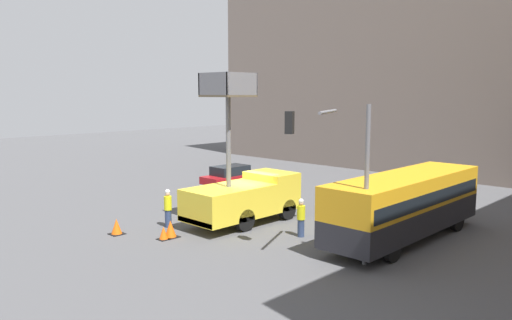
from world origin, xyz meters
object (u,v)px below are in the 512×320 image
object	(u,v)px
utility_truck	(244,194)
traffic_cone_near_truck	(117,227)
city_bus	(406,201)
road_worker_directing	(301,218)
parked_car_curbside	(232,175)
traffic_cone_far_side	(170,229)
traffic_cone_mid_road	(164,233)
road_worker_near_truck	(168,208)
traffic_light_pole	(339,157)

from	to	relation	value
utility_truck	traffic_cone_near_truck	distance (m)	6.46
city_bus	road_worker_directing	distance (m)	4.79
road_worker_directing	traffic_cone_near_truck	xyz separation A→B (m)	(-6.53, -5.77, -0.55)
road_worker_directing	parked_car_curbside	distance (m)	13.73
city_bus	traffic_cone_far_side	distance (m)	10.84
city_bus	traffic_cone_near_truck	distance (m)	13.49
road_worker_directing	traffic_cone_mid_road	world-z (taller)	road_worker_directing
parked_car_curbside	road_worker_directing	bearing A→B (deg)	-29.58
road_worker_near_truck	road_worker_directing	xyz separation A→B (m)	(5.81, 3.31, -0.07)
parked_car_curbside	traffic_cone_far_side	bearing A→B (deg)	-55.32
utility_truck	parked_car_curbside	bearing A→B (deg)	140.24
road_worker_near_truck	city_bus	bearing A→B (deg)	-32.51
utility_truck	road_worker_directing	size ratio (longest dim) A/B	4.21
traffic_cone_near_truck	road_worker_directing	bearing A→B (deg)	41.50
road_worker_near_truck	utility_truck	bearing A→B (deg)	-9.33
road_worker_near_truck	traffic_cone_far_side	bearing A→B (deg)	-98.49
traffic_cone_mid_road	traffic_cone_far_side	xyz separation A→B (m)	(-0.06, 0.43, 0.10)
parked_car_curbside	city_bus	bearing A→B (deg)	-13.86
traffic_cone_mid_road	traffic_cone_far_side	world-z (taller)	traffic_cone_far_side
road_worker_near_truck	road_worker_directing	size ratio (longest dim) A/B	1.07
traffic_cone_near_truck	traffic_cone_far_side	distance (m)	2.69
utility_truck	road_worker_directing	bearing A→B (deg)	1.45
traffic_cone_near_truck	traffic_cone_far_side	world-z (taller)	traffic_cone_far_side
traffic_cone_mid_road	parked_car_curbside	xyz separation A→B (m)	(-7.72, 11.51, 0.45)
traffic_cone_mid_road	road_worker_near_truck	bearing A→B (deg)	138.31
road_worker_directing	traffic_cone_near_truck	bearing A→B (deg)	52.61
city_bus	road_worker_near_truck	size ratio (longest dim) A/B	5.26
road_worker_near_truck	traffic_cone_far_side	xyz separation A→B (m)	(1.54, -0.99, -0.60)
traffic_light_pole	city_bus	bearing A→B (deg)	83.74
traffic_light_pole	road_worker_near_truck	bearing A→B (deg)	-169.80
utility_truck	road_worker_directing	xyz separation A→B (m)	(3.68, 0.09, -0.62)
road_worker_directing	parked_car_curbside	xyz separation A→B (m)	(-11.94, 6.78, -0.17)
city_bus	parked_car_curbside	bearing A→B (deg)	79.34
utility_truck	road_worker_near_truck	distance (m)	3.90
traffic_light_pole	road_worker_directing	distance (m)	4.88
traffic_cone_mid_road	traffic_cone_far_side	size ratio (longest dim) A/B	0.76
parked_car_curbside	road_worker_near_truck	bearing A→B (deg)	-58.73
traffic_cone_mid_road	traffic_cone_far_side	bearing A→B (deg)	97.79
traffic_cone_far_side	parked_car_curbside	distance (m)	13.47
traffic_cone_far_side	road_worker_directing	bearing A→B (deg)	45.11
traffic_light_pole	traffic_cone_far_side	bearing A→B (deg)	-160.75
road_worker_near_truck	road_worker_directing	distance (m)	6.69
utility_truck	traffic_cone_near_truck	world-z (taller)	utility_truck
city_bus	parked_car_curbside	size ratio (longest dim) A/B	2.12
traffic_cone_far_side	parked_car_curbside	bearing A→B (deg)	124.68
traffic_cone_near_truck	traffic_cone_mid_road	world-z (taller)	traffic_cone_near_truck
road_worker_directing	traffic_cone_far_side	world-z (taller)	road_worker_directing
city_bus	traffic_light_pole	world-z (taller)	traffic_light_pole
road_worker_near_truck	parked_car_curbside	xyz separation A→B (m)	(-6.13, 10.09, -0.24)
city_bus	traffic_cone_far_side	bearing A→B (deg)	135.36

